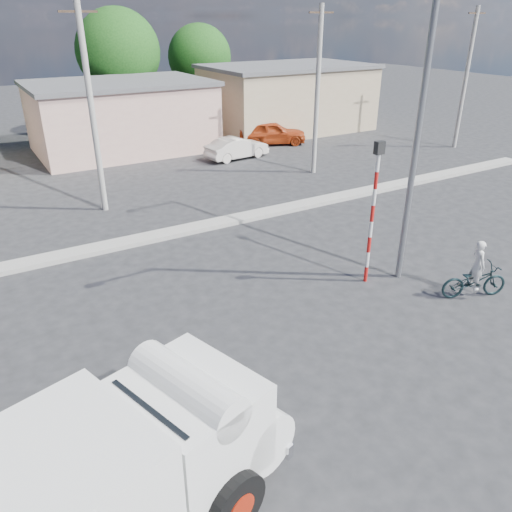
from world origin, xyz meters
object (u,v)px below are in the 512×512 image
bicycle (474,281)px  car_red (272,132)px  truck (97,491)px  cyclist (476,274)px  car_cream (237,148)px  streetlight (416,117)px  traffic_pole (374,202)px

bicycle → car_red: (5.31, 19.40, 0.23)m
car_red → truck: bearing=166.1°
cyclist → car_cream: size_ratio=0.39×
car_red → streetlight: (-6.42, -17.39, 4.22)m
truck → traffic_pole: bearing=9.6°
truck → car_cream: 23.66m
truck → cyclist: size_ratio=4.47×
car_red → traffic_pole: 18.70m
traffic_pole → truck: bearing=-153.5°
cyclist → car_cream: bearing=16.7°
bicycle → car_red: car_red is taller
cyclist → traffic_pole: (-2.05, 2.31, 1.85)m
cyclist → car_cream: (1.66, 17.36, -0.12)m
truck → traffic_pole: 10.51m
cyclist → car_red: size_ratio=0.34×
bicycle → streetlight: bearing=51.0°
car_cream → streetlight: size_ratio=0.42×
cyclist → car_cream: cyclist is taller
car_cream → traffic_pole: traffic_pole is taller
truck → traffic_pole: (9.34, 4.67, 1.17)m
car_cream → traffic_pole: size_ratio=0.86×
car_cream → traffic_pole: bearing=159.4°
bicycle → cyclist: size_ratio=1.32×
bicycle → car_red: bearing=6.8°
truck → car_red: (16.70, 21.75, -0.69)m
truck → traffic_pole: size_ratio=1.52×
bicycle → streetlight: streetlight is taller
truck → traffic_pole: traffic_pole is taller
truck → car_red: bearing=35.5°
cyclist → streetlight: bearing=51.0°
bicycle → car_red: size_ratio=0.45×
streetlight → truck: bearing=-157.0°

